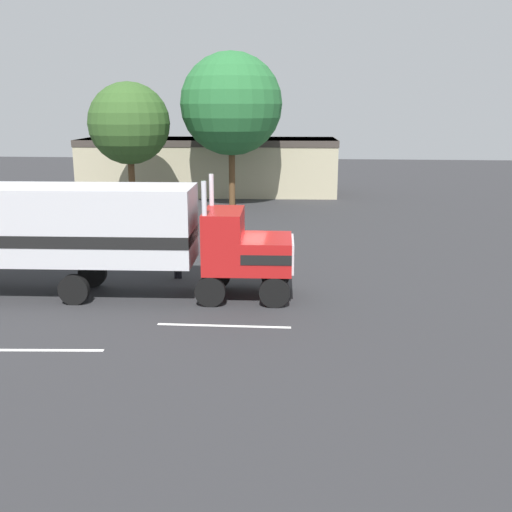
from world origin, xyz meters
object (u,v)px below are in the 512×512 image
at_px(parked_car, 128,235).
at_px(tree_center, 129,124).
at_px(person_bystander, 178,257).
at_px(tree_left, 231,104).
at_px(semi_truck, 83,230).

relative_size(parked_car, tree_center, 0.55).
distance_m(person_bystander, parked_car, 5.70).
bearing_deg(parked_car, tree_left, 76.21).
height_order(parked_car, tree_center, tree_center).
bearing_deg(semi_truck, tree_center, 100.91).
distance_m(semi_truck, person_bystander, 4.26).
bearing_deg(tree_center, semi_truck, -79.09).
bearing_deg(person_bystander, tree_left, 90.05).
bearing_deg(parked_car, tree_center, 104.92).
bearing_deg(person_bystander, parked_car, 127.38).
xyz_separation_m(semi_truck, parked_car, (-0.49, 7.11, -1.72)).
distance_m(parked_car, tree_left, 15.74).
distance_m(tree_left, tree_center, 7.06).
height_order(person_bystander, parked_car, person_bystander).
height_order(semi_truck, parked_car, semi_truck).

